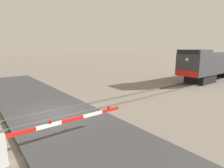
% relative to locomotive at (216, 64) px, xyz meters
% --- Properties ---
extents(ground_plane, '(160.00, 160.00, 0.00)m').
position_rel_locomotive_xyz_m(ground_plane, '(0.00, -21.69, -2.07)').
color(ground_plane, slate).
extents(rail_track_left, '(0.08, 80.00, 0.15)m').
position_rel_locomotive_xyz_m(rail_track_left, '(-0.72, -21.69, -1.99)').
color(rail_track_left, '#59544C').
rests_on(rail_track_left, ground_plane).
extents(rail_track_right, '(0.08, 80.00, 0.15)m').
position_rel_locomotive_xyz_m(rail_track_right, '(0.72, -21.69, -1.99)').
color(rail_track_right, '#59544C').
rests_on(rail_track_right, ground_plane).
extents(road_surface, '(36.00, 5.40, 0.15)m').
position_rel_locomotive_xyz_m(road_surface, '(0.00, -21.69, -1.99)').
color(road_surface, '#38383A').
rests_on(road_surface, ground_plane).
extents(locomotive, '(2.81, 14.35, 3.97)m').
position_rel_locomotive_xyz_m(locomotive, '(0.00, 0.00, 0.00)').
color(locomotive, black).
rests_on(locomotive, ground_plane).
extents(crossing_gate, '(0.36, 6.04, 1.31)m').
position_rel_locomotive_xyz_m(crossing_gate, '(3.72, -24.32, -1.25)').
color(crossing_gate, silver).
rests_on(crossing_gate, ground_plane).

